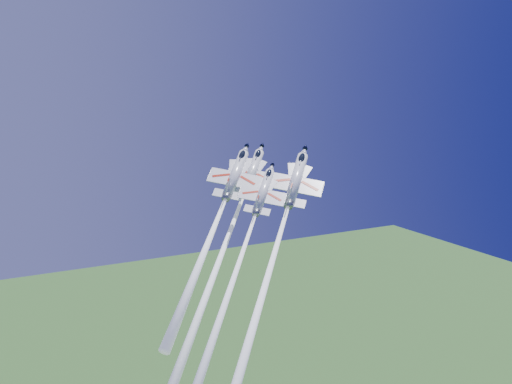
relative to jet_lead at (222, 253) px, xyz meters
name	(u,v)px	position (x,y,z in m)	size (l,w,h in m)	color
jet_lead	(222,253)	(0.00, 0.00, 0.00)	(33.00, 40.28, 46.04)	white
jet_left	(215,225)	(-1.06, 0.52, 5.47)	(25.62, 30.37, 33.75)	white
jet_right	(266,284)	(2.36, -12.78, -2.35)	(37.44, 45.81, 52.47)	white
jet_slot	(236,271)	(-2.18, -10.78, 0.03)	(28.49, 34.72, 39.63)	white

